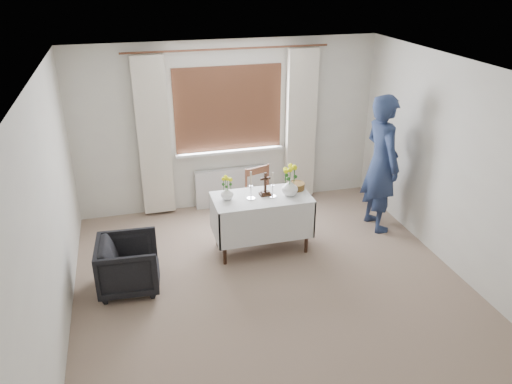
% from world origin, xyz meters
% --- Properties ---
extents(ground, '(5.00, 5.00, 0.00)m').
position_xyz_m(ground, '(0.00, 0.00, 0.00)').
color(ground, gray).
rests_on(ground, ground).
extents(altar_table, '(1.24, 0.64, 0.76)m').
position_xyz_m(altar_table, '(0.10, 1.03, 0.38)').
color(altar_table, silver).
rests_on(altar_table, ground).
extents(wooden_chair, '(0.52, 0.52, 0.90)m').
position_xyz_m(wooden_chair, '(0.27, 1.52, 0.45)').
color(wooden_chair, brown).
rests_on(wooden_chair, ground).
extents(armchair, '(0.73, 0.71, 0.62)m').
position_xyz_m(armchair, '(-1.60, 0.59, 0.31)').
color(armchair, black).
rests_on(armchair, ground).
extents(person, '(0.49, 0.72, 1.92)m').
position_xyz_m(person, '(1.85, 1.22, 0.96)').
color(person, navy).
rests_on(person, ground).
extents(radiator, '(1.10, 0.10, 0.60)m').
position_xyz_m(radiator, '(0.00, 2.42, 0.30)').
color(radiator, silver).
rests_on(radiator, ground).
extents(wooden_cross, '(0.15, 0.11, 0.31)m').
position_xyz_m(wooden_cross, '(0.16, 1.07, 0.92)').
color(wooden_cross, black).
rests_on(wooden_cross, altar_table).
extents(candlestick_left, '(0.13, 0.13, 0.37)m').
position_xyz_m(candlestick_left, '(-0.04, 1.01, 0.95)').
color(candlestick_left, white).
rests_on(candlestick_left, altar_table).
extents(candlestick_right, '(0.12, 0.12, 0.33)m').
position_xyz_m(candlestick_right, '(0.23, 0.99, 0.93)').
color(candlestick_right, white).
rests_on(candlestick_right, altar_table).
extents(flower_vase_left, '(0.19, 0.19, 0.17)m').
position_xyz_m(flower_vase_left, '(-0.34, 1.07, 0.85)').
color(flower_vase_left, white).
rests_on(flower_vase_left, altar_table).
extents(flower_vase_right, '(0.23, 0.23, 0.22)m').
position_xyz_m(flower_vase_right, '(0.46, 0.99, 0.87)').
color(flower_vase_right, white).
rests_on(flower_vase_right, altar_table).
extents(wicker_basket, '(0.30, 0.30, 0.09)m').
position_xyz_m(wicker_basket, '(0.60, 1.14, 0.80)').
color(wicker_basket, brown).
rests_on(wicker_basket, altar_table).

